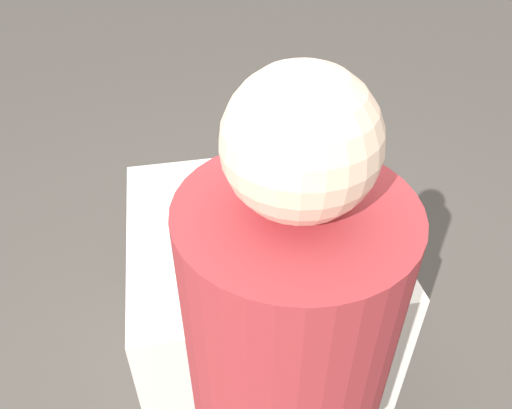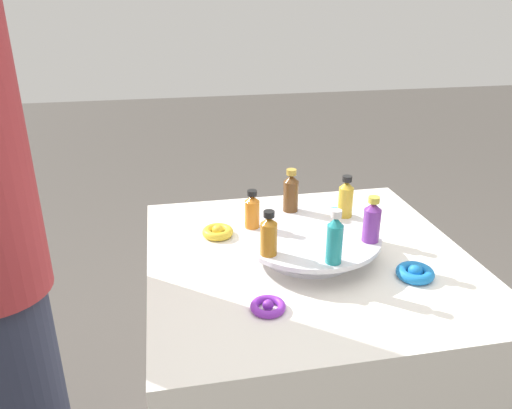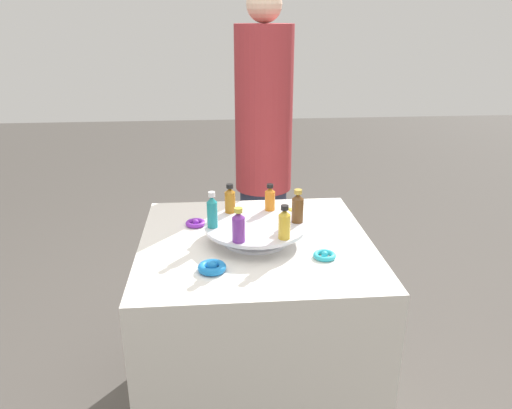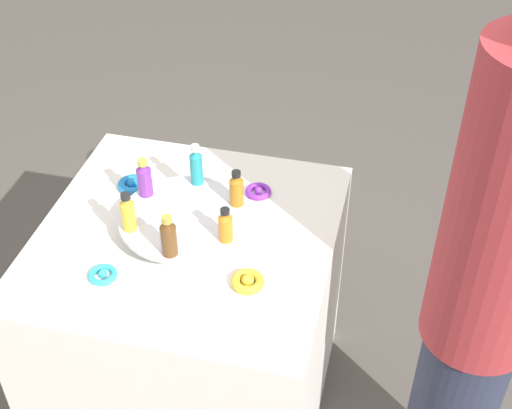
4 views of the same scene
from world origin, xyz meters
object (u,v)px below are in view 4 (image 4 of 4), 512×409
(ribbon_bow_gold, at_px, (248,281))
(ribbon_bow_teal, at_px, (103,275))
(bottle_brown, at_px, (169,237))
(bottle_teal, at_px, (196,166))
(bottle_orange, at_px, (225,226))
(bottle_amber, at_px, (236,189))
(bottle_gold, at_px, (128,213))
(ribbon_bow_purple, at_px, (258,191))
(person_figure, at_px, (486,292))
(display_stand, at_px, (185,222))
(ribbon_bow_blue, at_px, (133,184))
(bottle_purple, at_px, (144,179))

(ribbon_bow_gold, bearing_deg, ribbon_bow_teal, 9.41)
(bottle_brown, distance_m, bottle_teal, 0.30)
(bottle_orange, distance_m, bottle_amber, 0.15)
(bottle_gold, bearing_deg, bottle_teal, -115.98)
(bottle_brown, relative_size, bottle_amber, 1.11)
(ribbon_bow_gold, bearing_deg, bottle_brown, -1.26)
(bottle_brown, distance_m, ribbon_bow_gold, 0.23)
(ribbon_bow_purple, height_order, person_figure, person_figure)
(display_stand, xyz_separation_m, ribbon_bow_teal, (0.15, 0.21, -0.03))
(ribbon_bow_blue, distance_m, ribbon_bow_gold, 0.52)
(bottle_brown, bearing_deg, bottle_orange, -145.98)
(bottle_purple, xyz_separation_m, person_figure, (-0.91, 0.17, -0.05))
(bottle_gold, xyz_separation_m, ribbon_bow_teal, (0.03, 0.13, -0.10))
(display_stand, height_order, bottle_teal, bottle_teal)
(ribbon_bow_blue, relative_size, ribbon_bow_teal, 1.19)
(bottle_purple, relative_size, bottle_brown, 0.96)
(ribbon_bow_gold, bearing_deg, ribbon_bow_purple, -80.59)
(ribbon_bow_teal, height_order, ribbon_bow_gold, ribbon_bow_gold)
(bottle_teal, bearing_deg, bottle_orange, 124.02)
(ribbon_bow_purple, bearing_deg, ribbon_bow_gold, 99.41)
(ribbon_bow_purple, xyz_separation_m, person_figure, (-0.63, 0.32, 0.06))
(bottle_teal, relative_size, person_figure, 0.08)
(bottle_amber, distance_m, person_figure, 0.69)
(bottle_orange, xyz_separation_m, bottle_teal, (0.14, -0.21, 0.01))
(bottle_orange, bearing_deg, ribbon_bow_teal, 27.38)
(ribbon_bow_blue, bearing_deg, ribbon_bow_teal, 99.41)
(ribbon_bow_purple, bearing_deg, display_stand, 54.41)
(bottle_teal, xyz_separation_m, person_figure, (-0.79, 0.25, -0.05))
(display_stand, xyz_separation_m, bottle_orange, (-0.13, 0.06, 0.07))
(display_stand, distance_m, bottle_purple, 0.17)
(display_stand, bearing_deg, bottle_teal, -85.98)
(bottle_gold, bearing_deg, bottle_amber, -145.98)
(bottle_teal, bearing_deg, person_figure, 162.31)
(bottle_amber, height_order, ribbon_bow_purple, bottle_amber)
(bottle_teal, height_order, ribbon_bow_blue, bottle_teal)
(bottle_brown, relative_size, ribbon_bow_gold, 1.40)
(display_stand, relative_size, ribbon_bow_purple, 4.69)
(display_stand, height_order, bottle_amber, bottle_amber)
(ribbon_bow_blue, xyz_separation_m, person_figure, (-0.99, 0.26, 0.05))
(bottle_orange, relative_size, person_figure, 0.06)
(display_stand, xyz_separation_m, bottle_teal, (0.01, -0.15, 0.08))
(ribbon_bow_teal, xyz_separation_m, ribbon_bow_gold, (-0.36, -0.06, 0.00))
(ribbon_bow_gold, bearing_deg, bottle_gold, -11.68)
(display_stand, height_order, ribbon_bow_blue, display_stand)
(display_stand, bearing_deg, ribbon_bow_gold, 144.41)
(ribbon_bow_blue, bearing_deg, display_stand, 144.41)
(display_stand, relative_size, bottle_gold, 3.11)
(bottle_brown, bearing_deg, ribbon_bow_gold, 178.74)
(bottle_orange, height_order, ribbon_bow_blue, bottle_orange)
(bottle_teal, bearing_deg, bottle_purple, 34.02)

